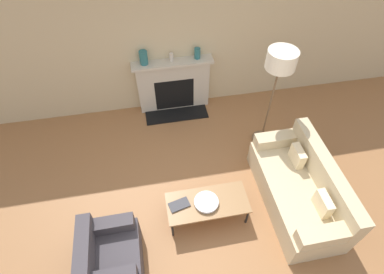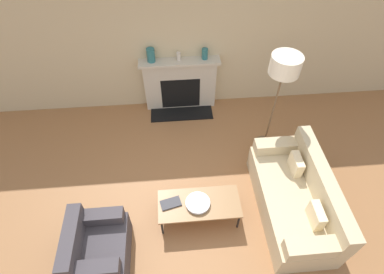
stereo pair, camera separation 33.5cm
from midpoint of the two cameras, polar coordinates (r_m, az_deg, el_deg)
ground_plane at (r=4.75m, az=-0.50°, el=-14.97°), size 18.00×18.00×0.00m
wall_back at (r=5.56m, az=-5.80°, el=17.96°), size 18.00×0.06×2.90m
fireplace at (r=5.95m, az=-5.14°, el=9.64°), size 1.50×0.59×1.10m
couch at (r=4.83m, az=17.96°, el=-9.46°), size 0.89×1.87×0.88m
armchair_near at (r=4.36m, az=-17.72°, el=-21.07°), size 0.73×0.86×0.77m
coffee_table at (r=4.45m, az=0.76°, el=-12.60°), size 1.19×0.54×0.38m
bowl at (r=4.39m, az=0.52°, el=-12.39°), size 0.35×0.35×0.05m
book at (r=4.40m, az=-4.68°, el=-12.84°), size 0.32×0.23×0.02m
floor_lamp at (r=4.69m, az=14.41°, el=12.85°), size 0.45×0.45×1.89m
mantel_vase_left at (r=5.56m, az=-10.99°, el=14.56°), size 0.15×0.15×0.25m
mantel_vase_center_left at (r=5.59m, az=-5.73°, el=14.84°), size 0.07×0.07×0.15m
mantel_vase_center_right at (r=5.62m, az=-0.74°, el=15.61°), size 0.11×0.11×0.20m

